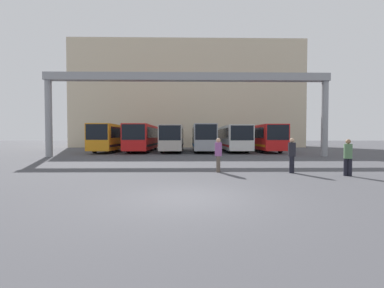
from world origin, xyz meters
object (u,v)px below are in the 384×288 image
at_px(pedestrian_near_right, 218,154).
at_px(pedestrian_near_left, 348,156).
at_px(bus_slot_5, 263,137).
at_px(bus_slot_2, 173,137).
at_px(bus_slot_3, 203,137).
at_px(bus_slot_0, 112,136).
at_px(pedestrian_far_center, 292,154).
at_px(bus_slot_4, 232,137).
at_px(bus_slot_1, 143,136).

relative_size(pedestrian_near_right, pedestrian_near_left, 1.02).
relative_size(bus_slot_5, pedestrian_near_left, 6.02).
height_order(bus_slot_2, bus_slot_3, bus_slot_3).
xyz_separation_m(bus_slot_0, bus_slot_5, (18.51, 0.01, -0.03)).
relative_size(pedestrian_near_right, pedestrian_far_center, 0.99).
distance_m(bus_slot_3, pedestrian_far_center, 18.51).
xyz_separation_m(bus_slot_2, bus_slot_5, (11.11, -0.19, 0.04)).
relative_size(bus_slot_0, bus_slot_4, 0.88).
bearing_deg(bus_slot_3, bus_slot_0, 179.11).
xyz_separation_m(pedestrian_near_right, pedestrian_near_left, (5.98, -1.42, -0.02)).
bearing_deg(pedestrian_far_center, bus_slot_3, -130.54).
distance_m(bus_slot_1, pedestrian_far_center, 21.77).
distance_m(pedestrian_near_right, pedestrian_far_center, 3.76).
xyz_separation_m(bus_slot_0, pedestrian_near_right, (10.84, -17.97, -0.91)).
height_order(bus_slot_4, pedestrian_near_left, bus_slot_4).
relative_size(bus_slot_0, bus_slot_2, 0.96).
distance_m(bus_slot_0, pedestrian_near_left, 25.68).
distance_m(bus_slot_1, bus_slot_3, 7.43).
height_order(bus_slot_0, bus_slot_5, bus_slot_0).
relative_size(bus_slot_1, pedestrian_near_right, 6.45).
distance_m(bus_slot_0, bus_slot_5, 18.51).
bearing_deg(pedestrian_far_center, pedestrian_near_left, 103.25).
bearing_deg(pedestrian_near_right, bus_slot_0, 42.75).
relative_size(bus_slot_3, bus_slot_4, 0.85).
relative_size(bus_slot_4, bus_slot_5, 1.13).
distance_m(bus_slot_1, pedestrian_near_right, 19.83).
xyz_separation_m(bus_slot_0, bus_slot_3, (11.11, -0.17, -0.01)).
relative_size(bus_slot_0, pedestrian_near_left, 6.01).
distance_m(bus_slot_4, bus_slot_5, 3.76).
distance_m(bus_slot_3, pedestrian_near_right, 17.82).
distance_m(bus_slot_4, pedestrian_near_left, 20.20).
bearing_deg(bus_slot_2, bus_slot_4, 3.78).
xyz_separation_m(bus_slot_1, bus_slot_3, (7.40, -0.68, -0.00)).
bearing_deg(bus_slot_5, bus_slot_1, 178.09).
bearing_deg(pedestrian_far_center, bus_slot_4, -142.06).
bearing_deg(bus_slot_5, pedestrian_near_left, -94.98).
height_order(pedestrian_near_right, pedestrian_near_left, pedestrian_near_right).
relative_size(bus_slot_0, bus_slot_5, 1.00).
distance_m(bus_slot_3, bus_slot_4, 3.80).
height_order(bus_slot_2, pedestrian_far_center, bus_slot_2).
height_order(bus_slot_5, pedestrian_near_left, bus_slot_5).
distance_m(bus_slot_2, bus_slot_5, 11.11).
bearing_deg(pedestrian_near_right, bus_slot_1, 32.77).
height_order(bus_slot_1, pedestrian_near_right, bus_slot_1).
height_order(bus_slot_0, pedestrian_near_right, bus_slot_0).
bearing_deg(bus_slot_0, bus_slot_3, -0.89).
xyz_separation_m(bus_slot_0, bus_slot_1, (3.70, 0.51, -0.00)).
height_order(bus_slot_2, pedestrian_near_left, bus_slot_2).
distance_m(pedestrian_far_center, pedestrian_near_left, 2.48).
bearing_deg(bus_slot_4, pedestrian_near_left, -84.29).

